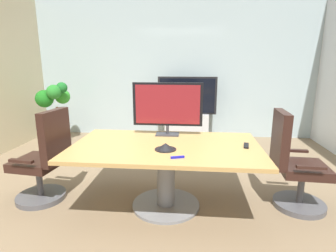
# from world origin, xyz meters

# --- Properties ---
(ground_plane) EXTENTS (6.99, 6.99, 0.00)m
(ground_plane) POSITION_xyz_m (0.00, 0.00, 0.00)
(ground_plane) COLOR #7A664C
(wall_back_glass_partition) EXTENTS (5.99, 0.10, 2.90)m
(wall_back_glass_partition) POSITION_xyz_m (0.00, 2.99, 1.45)
(wall_back_glass_partition) COLOR #9EB2B7
(wall_back_glass_partition) RESTS_ON ground
(conference_table) EXTENTS (2.02, 1.19, 0.73)m
(conference_table) POSITION_xyz_m (0.14, -0.12, 0.55)
(conference_table) COLOR #B2894C
(conference_table) RESTS_ON ground
(office_chair_left) EXTENTS (0.62, 0.60, 1.09)m
(office_chair_left) POSITION_xyz_m (-1.27, -0.12, 0.46)
(office_chair_left) COLOR #4C4C51
(office_chair_left) RESTS_ON ground
(office_chair_right) EXTENTS (0.61, 0.59, 1.09)m
(office_chair_right) POSITION_xyz_m (1.55, 0.00, 0.46)
(office_chair_right) COLOR #4C4C51
(office_chair_right) RESTS_ON ground
(tv_monitor) EXTENTS (0.84, 0.18, 0.64)m
(tv_monitor) POSITION_xyz_m (0.12, 0.30, 1.09)
(tv_monitor) COLOR #333338
(tv_monitor) RESTS_ON conference_table
(wall_display_unit) EXTENTS (1.20, 0.36, 1.31)m
(wall_display_unit) POSITION_xyz_m (0.30, 2.63, 0.44)
(wall_display_unit) COLOR #B7BABC
(wall_display_unit) RESTS_ON ground
(potted_plant) EXTENTS (0.61, 0.65, 1.22)m
(potted_plant) POSITION_xyz_m (-2.28, 2.10, 0.76)
(potted_plant) COLOR brown
(potted_plant) RESTS_ON ground
(conference_phone) EXTENTS (0.22, 0.22, 0.07)m
(conference_phone) POSITION_xyz_m (0.15, -0.28, 0.76)
(conference_phone) COLOR black
(conference_phone) RESTS_ON conference_table
(remote_control) EXTENTS (0.08, 0.18, 0.02)m
(remote_control) POSITION_xyz_m (0.99, -0.09, 0.74)
(remote_control) COLOR black
(remote_control) RESTS_ON conference_table
(whiteboard_marker) EXTENTS (0.13, 0.06, 0.02)m
(whiteboard_marker) POSITION_xyz_m (0.29, -0.52, 0.74)
(whiteboard_marker) COLOR #1919A5
(whiteboard_marker) RESTS_ON conference_table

